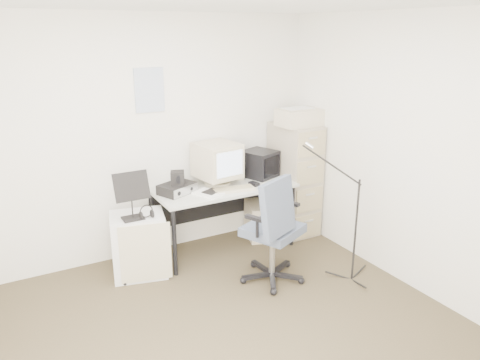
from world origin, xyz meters
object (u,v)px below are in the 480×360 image
desk (224,217)px  side_cart (139,245)px  filing_cabinet (294,179)px  office_chair (273,228)px

desk → side_cart: size_ratio=2.38×
filing_cabinet → side_cart: filing_cabinet is taller
filing_cabinet → office_chair: filing_cabinet is taller
filing_cabinet → office_chair: bearing=-134.9°
filing_cabinet → desk: size_ratio=0.87×
desk → side_cart: bearing=-174.2°
side_cart → office_chair: bearing=-20.5°
desk → office_chair: bearing=-84.1°
filing_cabinet → side_cart: 1.98m
office_chair → side_cart: size_ratio=1.72×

